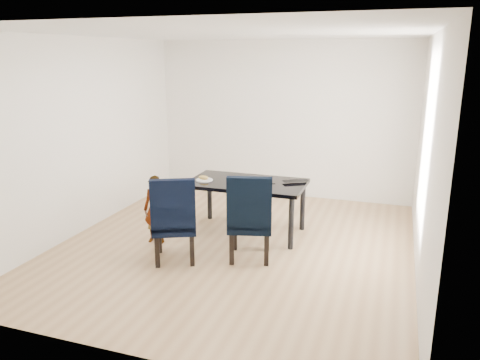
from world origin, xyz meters
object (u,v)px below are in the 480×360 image
(dining_table, at_px, (247,207))
(chair_right, at_px, (250,216))
(child, at_px, (156,210))
(laptop, at_px, (294,181))
(plate, at_px, (204,180))
(chair_left, at_px, (174,218))

(dining_table, distance_m, chair_right, 0.87)
(child, bearing_deg, laptop, 26.36)
(laptop, bearing_deg, dining_table, -12.94)
(plate, xyz_separation_m, laptop, (1.21, 0.34, 0.01))
(chair_right, relative_size, laptop, 3.03)
(plate, bearing_deg, laptop, 15.84)
(child, xyz_separation_m, plate, (0.46, 0.59, 0.30))
(dining_table, bearing_deg, laptop, 18.73)
(dining_table, height_order, child, child)
(chair_left, distance_m, laptop, 1.81)
(child, height_order, laptop, child)
(chair_right, bearing_deg, laptop, 57.61)
(dining_table, distance_m, child, 1.27)
(plate, distance_m, laptop, 1.26)
(chair_left, distance_m, chair_right, 0.92)
(chair_left, relative_size, laptop, 2.98)
(dining_table, distance_m, plate, 0.71)
(chair_right, bearing_deg, chair_left, -172.82)
(chair_right, height_order, laptop, chair_right)
(dining_table, xyz_separation_m, child, (-1.04, -0.72, 0.08))
(child, distance_m, laptop, 1.94)
(chair_left, relative_size, chair_right, 0.99)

